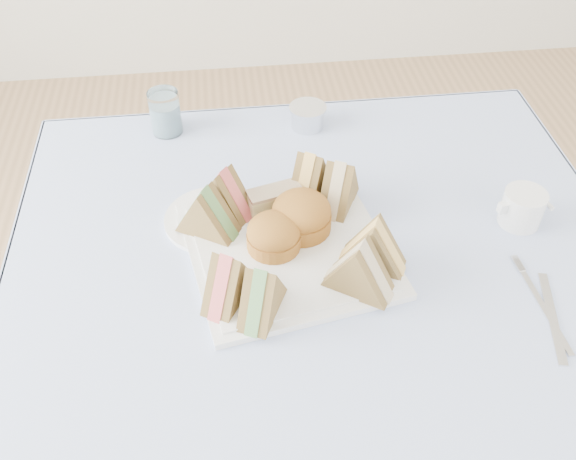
{
  "coord_description": "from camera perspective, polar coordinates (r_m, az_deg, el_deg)",
  "views": [
    {
      "loc": [
        -0.14,
        -0.65,
        1.5
      ],
      "look_at": [
        -0.05,
        0.07,
        0.8
      ],
      "focal_mm": 40.0,
      "sensor_mm": 36.0,
      "label": 1
    }
  ],
  "objects": [
    {
      "name": "creamer_jug",
      "position": [
        1.15,
        20.11,
        1.86
      ],
      "size": [
        0.08,
        0.08,
        0.06
      ],
      "primitive_type": "cylinder",
      "rotation": [
        0.0,
        0.0,
        0.21
      ],
      "color": "white",
      "rests_on": "tablecloth"
    },
    {
      "name": "sandwich_fl_a",
      "position": [
        0.94,
        -5.33,
        -4.17
      ],
      "size": [
        0.09,
        0.11,
        0.09
      ],
      "primitive_type": null,
      "rotation": [
        0.0,
        0.0,
        1.02
      ],
      "color": "brown",
      "rests_on": "serving_plate"
    },
    {
      "name": "knife",
      "position": [
        1.04,
        22.42,
        -7.16
      ],
      "size": [
        0.05,
        0.17,
        0.0
      ],
      "primitive_type": "cube",
      "rotation": [
        0.0,
        0.0,
        -0.23
      ],
      "color": "silver",
      "rests_on": "tablecloth"
    },
    {
      "name": "tablecloth",
      "position": [
        1.01,
        3.43,
        -4.83
      ],
      "size": [
        1.02,
        1.02,
        0.01
      ],
      "primitive_type": "cube",
      "color": "#B2C1FC",
      "rests_on": "table"
    },
    {
      "name": "side_plate",
      "position": [
        1.11,
        -6.74,
        0.97
      ],
      "size": [
        0.2,
        0.2,
        0.01
      ],
      "primitive_type": "cylinder",
      "rotation": [
        0.0,
        0.0,
        0.28
      ],
      "color": "white",
      "rests_on": "tablecloth"
    },
    {
      "name": "fork",
      "position": [
        1.04,
        21.92,
        -6.73
      ],
      "size": [
        0.02,
        0.16,
        0.0
      ],
      "primitive_type": "cube",
      "rotation": [
        0.0,
        0.0,
        0.05
      ],
      "color": "silver",
      "rests_on": "tablecloth"
    },
    {
      "name": "pastry_slice",
      "position": [
        1.1,
        -1.2,
        2.73
      ],
      "size": [
        0.1,
        0.06,
        0.04
      ],
      "primitive_type": "cube",
      "rotation": [
        0.0,
        0.0,
        0.27
      ],
      "color": "beige",
      "rests_on": "serving_plate"
    },
    {
      "name": "sandwich_br_a",
      "position": [
        1.1,
        4.59,
        4.14
      ],
      "size": [
        0.09,
        0.11,
        0.09
      ],
      "primitive_type": null,
      "rotation": [
        0.0,
        0.0,
        -2.04
      ],
      "color": "brown",
      "rests_on": "serving_plate"
    },
    {
      "name": "serving_plate",
      "position": [
        1.05,
        0.0,
        -1.74
      ],
      "size": [
        0.37,
        0.37,
        0.01
      ],
      "primitive_type": "cube",
      "rotation": [
        0.0,
        0.0,
        0.18
      ],
      "color": "white",
      "rests_on": "tablecloth"
    },
    {
      "name": "water_glass",
      "position": [
        1.31,
        -10.86,
        10.23
      ],
      "size": [
        0.08,
        0.08,
        0.09
      ],
      "primitive_type": "cylinder",
      "rotation": [
        0.0,
        0.0,
        -0.31
      ],
      "color": "white",
      "rests_on": "tablecloth"
    },
    {
      "name": "table",
      "position": [
        1.31,
        2.73,
        -15.65
      ],
      "size": [
        0.9,
        0.9,
        0.74
      ],
      "primitive_type": "cube",
      "color": "brown",
      "rests_on": "floor"
    },
    {
      "name": "sandwich_fl_b",
      "position": [
        0.92,
        -2.36,
        -5.42
      ],
      "size": [
        0.08,
        0.11,
        0.09
      ],
      "primitive_type": null,
      "rotation": [
        0.0,
        0.0,
        1.13
      ],
      "color": "brown",
      "rests_on": "serving_plate"
    },
    {
      "name": "sandwich_fr_a",
      "position": [
        0.99,
        7.64,
        -1.18
      ],
      "size": [
        0.11,
        0.09,
        0.09
      ],
      "primitive_type": null,
      "rotation": [
        0.0,
        0.0,
        -0.45
      ],
      "color": "brown",
      "rests_on": "serving_plate"
    },
    {
      "name": "sandwich_fr_b",
      "position": [
        0.96,
        6.39,
        -3.21
      ],
      "size": [
        0.12,
        0.1,
        0.1
      ],
      "primitive_type": null,
      "rotation": [
        0.0,
        0.0,
        -0.59
      ],
      "color": "brown",
      "rests_on": "serving_plate"
    },
    {
      "name": "tea_strainer",
      "position": [
        1.32,
        1.76,
        9.97
      ],
      "size": [
        0.08,
        0.08,
        0.04
      ],
      "primitive_type": "cylinder",
      "rotation": [
        0.0,
        0.0,
        0.02
      ],
      "color": "silver",
      "rests_on": "tablecloth"
    },
    {
      "name": "sandwich_bl_a",
      "position": [
        1.05,
        -7.25,
        1.76
      ],
      "size": [
        0.11,
        0.1,
        0.09
      ],
      "primitive_type": null,
      "rotation": [
        0.0,
        0.0,
        2.59
      ],
      "color": "brown",
      "rests_on": "serving_plate"
    },
    {
      "name": "sandwich_br_b",
      "position": [
        1.11,
        1.95,
        4.97
      ],
      "size": [
        0.09,
        0.11,
        0.09
      ],
      "primitive_type": null,
      "rotation": [
        0.0,
        0.0,
        -2.11
      ],
      "color": "brown",
      "rests_on": "serving_plate"
    },
    {
      "name": "scone_right",
      "position": [
        1.05,
        1.2,
        1.4
      ],
      "size": [
        0.13,
        0.13,
        0.07
      ],
      "primitive_type": "cylinder",
      "rotation": [
        0.0,
        0.0,
        0.43
      ],
      "color": "#A37334",
      "rests_on": "serving_plate"
    },
    {
      "name": "sandwich_bl_b",
      "position": [
        1.08,
        -5.64,
        3.48
      ],
      "size": [
        0.11,
        0.1,
        0.09
      ],
      "primitive_type": null,
      "rotation": [
        0.0,
        0.0,
        2.46
      ],
      "color": "brown",
      "rests_on": "serving_plate"
    },
    {
      "name": "scone_left",
      "position": [
        1.02,
        -1.29,
        -0.39
      ],
      "size": [
        0.1,
        0.1,
        0.06
      ],
      "primitive_type": "cylinder",
      "rotation": [
        0.0,
        0.0,
        0.16
      ],
      "color": "#A37334",
      "rests_on": "serving_plate"
    }
  ]
}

